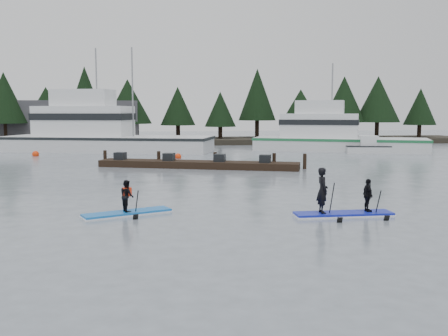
{
  "coord_description": "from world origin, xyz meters",
  "views": [
    {
      "loc": [
        -3.24,
        -16.84,
        3.69
      ],
      "look_at": [
        0.0,
        6.0,
        1.1
      ],
      "focal_mm": 40.0,
      "sensor_mm": 36.0,
      "label": 1
    }
  ],
  "objects": [
    {
      "name": "buoy_a",
      "position": [
        -13.11,
        26.88,
        0.0
      ],
      "size": [
        0.57,
        0.57,
        0.57
      ],
      "primitive_type": "sphere",
      "color": "red",
      "rests_on": "ground"
    },
    {
      "name": "paddleboard_duo",
      "position": [
        3.38,
        -0.06,
        0.56
      ],
      "size": [
        3.53,
        1.12,
        2.23
      ],
      "rotation": [
        0.0,
        0.0,
        -0.01
      ],
      "color": "#121EA9",
      "rests_on": "ground"
    },
    {
      "name": "far_shore",
      "position": [
        0.0,
        42.0,
        0.3
      ],
      "size": [
        70.0,
        8.0,
        0.6
      ],
      "primitive_type": "cube",
      "color": "#2D281E",
      "rests_on": "ground"
    },
    {
      "name": "skiff",
      "position": [
        16.89,
        25.79,
        0.33
      ],
      "size": [
        5.94,
        2.83,
        0.67
      ],
      "primitive_type": "cube",
      "rotation": [
        0.0,
        0.0,
        -0.2
      ],
      "color": "silver",
      "rests_on": "ground"
    },
    {
      "name": "fishing_boat_medium",
      "position": [
        13.95,
        28.94,
        0.68
      ],
      "size": [
        16.45,
        10.72,
        9.31
      ],
      "rotation": [
        0.0,
        0.0,
        -0.42
      ],
      "color": "silver",
      "rests_on": "ground"
    },
    {
      "name": "buoy_b",
      "position": [
        -1.3,
        23.14,
        0.0
      ],
      "size": [
        0.52,
        0.52,
        0.52
      ],
      "primitive_type": "sphere",
      "color": "red",
      "rests_on": "ground"
    },
    {
      "name": "ground",
      "position": [
        0.0,
        0.0,
        0.0
      ],
      "size": [
        160.0,
        160.0,
        0.0
      ],
      "primitive_type": "plane",
      "color": "slate",
      "rests_on": "ground"
    },
    {
      "name": "waterfront_building",
      "position": [
        -14.0,
        44.0,
        2.5
      ],
      "size": [
        18.0,
        6.0,
        5.0
      ],
      "primitive_type": "cube",
      "color": "#4C4C51",
      "rests_on": "ground"
    },
    {
      "name": "floating_dock",
      "position": [
        -0.34,
        16.05,
        0.22
      ],
      "size": [
        13.24,
        6.24,
        0.45
      ],
      "primitive_type": "cube",
      "rotation": [
        0.0,
        0.0,
        -0.35
      ],
      "color": "black",
      "rests_on": "ground"
    },
    {
      "name": "treeline",
      "position": [
        0.0,
        42.0,
        0.0
      ],
      "size": [
        60.0,
        4.0,
        8.0
      ],
      "primitive_type": null,
      "color": "black",
      "rests_on": "ground"
    },
    {
      "name": "paddleboard_solo",
      "position": [
        -4.21,
        1.21,
        0.38
      ],
      "size": [
        3.24,
        1.94,
        1.77
      ],
      "rotation": [
        0.0,
        0.0,
        0.39
      ],
      "color": "blue",
      "rests_on": "ground"
    },
    {
      "name": "fishing_boat_large",
      "position": [
        -8.09,
        31.58,
        0.84
      ],
      "size": [
        20.24,
        10.92,
        10.8
      ],
      "rotation": [
        0.0,
        0.0,
        -0.3
      ],
      "color": "silver",
      "rests_on": "ground"
    }
  ]
}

